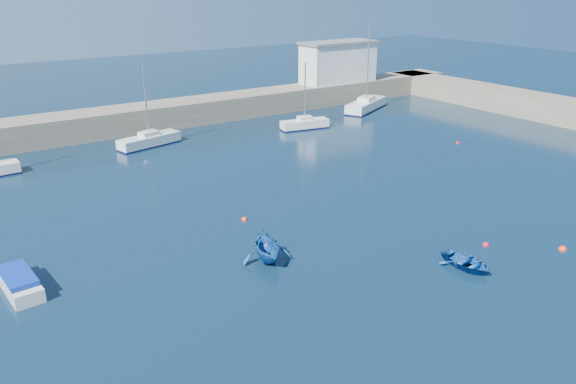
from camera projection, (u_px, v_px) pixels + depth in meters
ground at (460, 355)px, 24.53m from camera, size 220.00×220.00×0.00m
back_wall at (117, 121)px, 59.70m from camera, size 96.00×4.50×2.60m
right_arm at (491, 97)px, 71.91m from camera, size 4.50×32.00×2.60m
harbor_office at (338, 63)px, 74.07m from camera, size 10.00×4.00×5.00m
sailboat_6 at (149, 140)px, 55.21m from camera, size 6.58×3.14×8.36m
sailboat_7 at (305, 124)px, 61.63m from camera, size 5.54×2.43×7.17m
sailboat_8 at (366, 105)px, 70.55m from camera, size 8.23×5.54×10.46m
motorboat_1 at (19, 282)px, 29.51m from camera, size 1.80×4.29×1.03m
dinghy_center at (467, 263)px, 31.89m from camera, size 2.27×3.15×0.65m
dinghy_left at (266, 246)px, 32.57m from camera, size 3.80×4.13×1.82m
buoy_1 at (486, 245)px, 34.71m from camera, size 0.43×0.43×0.43m
buoy_2 at (563, 250)px, 34.15m from camera, size 0.49×0.49×0.49m
buoy_3 at (245, 220)px, 38.39m from camera, size 0.43×0.43×0.43m
buoy_4 at (458, 143)px, 56.37m from camera, size 0.39×0.39×0.39m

